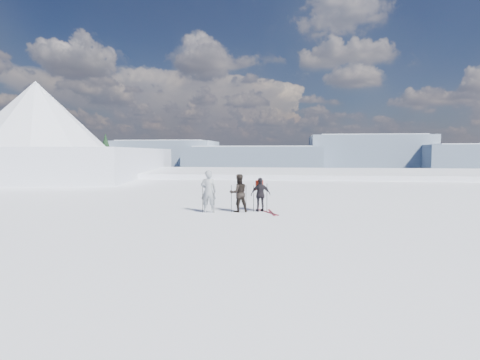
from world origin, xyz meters
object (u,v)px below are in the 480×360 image
at_px(skis_loose, 270,212).
at_px(skier_dark, 239,193).
at_px(skier_grey, 208,191).
at_px(skier_pack, 261,195).

bearing_deg(skis_loose, skier_dark, 178.95).
relative_size(skier_grey, skis_loose, 1.09).
distance_m(skier_pack, skis_loose, 0.89).
xyz_separation_m(skier_grey, skier_pack, (2.23, 0.52, -0.17)).
bearing_deg(skier_dark, skis_loose, 155.14).
relative_size(skier_pack, skis_loose, 0.89).
height_order(skier_grey, skier_dark, skier_grey).
height_order(skier_dark, skis_loose, skier_dark).
bearing_deg(skier_grey, skis_loose, -178.70).
bearing_deg(skier_dark, skier_grey, -12.11).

